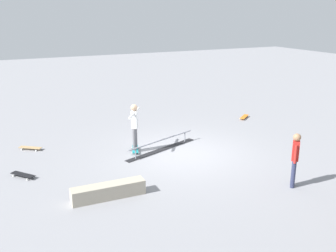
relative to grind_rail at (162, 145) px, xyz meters
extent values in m
plane|color=gray|center=(-0.50, 0.65, -0.17)|extent=(60.00, 60.00, 0.00)
cube|color=black|center=(0.00, 0.00, -0.16)|extent=(3.04, 1.29, 0.01)
cylinder|color=gray|center=(-1.12, -0.41, 0.01)|extent=(0.04, 0.04, 0.36)
cylinder|color=gray|center=(1.12, 0.41, 0.01)|extent=(0.04, 0.04, 0.36)
cylinder|color=gray|center=(0.00, 0.00, 0.19)|extent=(2.83, 1.06, 0.05)
cube|color=#B2A893|center=(2.72, 2.62, 0.02)|extent=(1.92, 0.44, 0.38)
cylinder|color=slate|center=(0.94, -0.18, 0.25)|extent=(0.17, 0.17, 0.84)
cylinder|color=slate|center=(0.85, -0.32, 0.25)|extent=(0.17, 0.17, 0.84)
cube|color=white|center=(0.89, -0.25, 0.97)|extent=(0.28, 0.29, 0.60)
sphere|color=tan|center=(0.89, -0.25, 1.38)|extent=(0.23, 0.23, 0.23)
cylinder|color=white|center=(1.11, 0.07, 1.20)|extent=(0.38, 0.51, 0.08)
cylinder|color=white|center=(0.67, -0.57, 1.20)|extent=(0.38, 0.51, 0.08)
cube|color=teal|center=(0.88, -0.26, -0.09)|extent=(0.47, 0.82, 0.02)
cylinder|color=white|center=(0.87, 0.03, -0.14)|extent=(0.05, 0.06, 0.05)
cylinder|color=white|center=(1.09, -0.05, -0.14)|extent=(0.05, 0.06, 0.05)
cylinder|color=white|center=(0.68, -0.48, -0.14)|extent=(0.05, 0.06, 0.05)
cylinder|color=white|center=(0.90, -0.56, -0.14)|extent=(0.05, 0.06, 0.05)
cylinder|color=#2D3351|center=(-2.08, 4.12, 0.22)|extent=(0.16, 0.16, 0.77)
cylinder|color=#2D3351|center=(-1.98, 4.23, 0.22)|extent=(0.16, 0.16, 0.77)
cube|color=red|center=(-2.03, 4.17, 0.88)|extent=(0.27, 0.27, 0.55)
sphere|color=#A87A56|center=(-2.03, 4.17, 1.26)|extent=(0.21, 0.21, 0.21)
cylinder|color=red|center=(-2.12, 4.07, 0.83)|extent=(0.10, 0.10, 0.52)
cylinder|color=red|center=(-1.94, 4.27, 0.83)|extent=(0.10, 0.10, 0.52)
cube|color=tan|center=(4.13, -1.98, -0.09)|extent=(0.76, 0.64, 0.02)
cylinder|color=white|center=(3.84, -1.91, -0.14)|extent=(0.06, 0.06, 0.05)
cylinder|color=white|center=(3.98, -1.73, -0.14)|extent=(0.06, 0.06, 0.05)
cylinder|color=white|center=(4.27, -2.24, -0.14)|extent=(0.06, 0.06, 0.05)
cylinder|color=white|center=(4.41, -2.06, -0.14)|extent=(0.06, 0.06, 0.05)
cube|color=black|center=(4.59, 0.31, -0.09)|extent=(0.66, 0.75, 0.02)
cylinder|color=white|center=(4.33, 0.45, -0.14)|extent=(0.06, 0.06, 0.05)
cylinder|color=white|center=(4.51, 0.59, -0.14)|extent=(0.06, 0.06, 0.05)
cylinder|color=white|center=(4.67, 0.02, -0.14)|extent=(0.06, 0.06, 0.05)
cylinder|color=white|center=(4.85, 0.17, -0.14)|extent=(0.06, 0.06, 0.05)
cube|color=orange|center=(-5.02, -2.04, -0.09)|extent=(0.75, 0.65, 0.02)
cylinder|color=white|center=(-5.16, -2.30, -0.14)|extent=(0.06, 0.06, 0.05)
cylinder|color=white|center=(-5.31, -2.12, -0.14)|extent=(0.06, 0.06, 0.05)
cylinder|color=white|center=(-4.74, -1.96, -0.14)|extent=(0.06, 0.06, 0.05)
cylinder|color=white|center=(-4.88, -1.78, -0.14)|extent=(0.06, 0.06, 0.05)
camera|label=1|loc=(5.18, 11.26, 4.47)|focal=40.58mm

